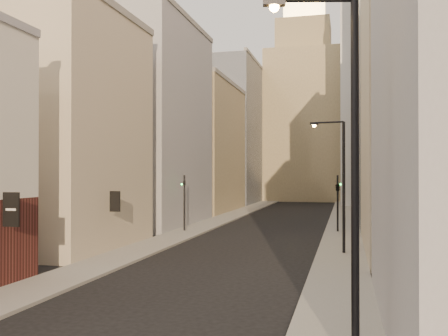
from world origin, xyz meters
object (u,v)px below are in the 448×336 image
clock_tower (304,108)px  streetlamp_mid (340,178)px  streetlamp_near (345,153)px  traffic_light_right (338,190)px  traffic_light_left (184,191)px  white_tower (366,89)px

clock_tower → streetlamp_mid: clock_tower is taller
streetlamp_mid → clock_tower: bearing=105.1°
streetlamp_near → traffic_light_right: 30.17m
traffic_light_left → streetlamp_mid: bearing=145.5°
traffic_light_right → clock_tower: bearing=-94.2°
white_tower → streetlamp_near: bearing=-92.7°
streetlamp_near → traffic_light_right: bearing=78.3°
streetlamp_near → traffic_light_left: (-13.77, 27.52, -2.09)m
white_tower → streetlamp_mid: (-3.54, -50.37, -13.76)m
traffic_light_left → traffic_light_right: (13.07, 2.57, 0.10)m
traffic_light_left → clock_tower: bearing=-96.3°
traffic_light_left → white_tower: bearing=-112.5°
clock_tower → streetlamp_near: size_ratio=4.48×
white_tower → traffic_light_right: (-3.89, -38.62, -14.86)m
streetlamp_mid → traffic_light_right: size_ratio=1.70×
streetlamp_near → traffic_light_right: size_ratio=2.01×
white_tower → traffic_light_left: (-16.96, -41.19, -14.96)m
streetlamp_mid → traffic_light_right: bearing=100.2°
streetlamp_mid → white_tower: bearing=94.5°
white_tower → streetlamp_mid: 52.34m
clock_tower → white_tower: (11.00, -14.00, 0.97)m
streetlamp_mid → traffic_light_left: bearing=154.1°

